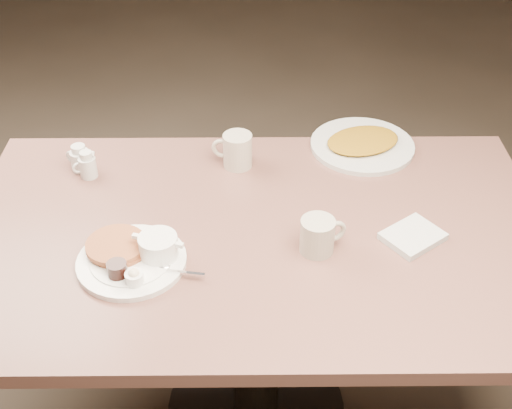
{
  "coord_description": "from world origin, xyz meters",
  "views": [
    {
      "loc": [
        -0.01,
        -1.31,
        1.84
      ],
      "look_at": [
        0.0,
        0.02,
        0.82
      ],
      "focal_mm": 47.12,
      "sensor_mm": 36.0,
      "label": 1
    }
  ],
  "objects_px": {
    "diner_table": "(256,280)",
    "creamer_left": "(87,165)",
    "main_plate": "(134,255)",
    "hash_plate": "(362,144)",
    "coffee_mug_far": "(237,150)",
    "creamer_right": "(80,159)",
    "coffee_mug_near": "(318,235)"
  },
  "relations": [
    {
      "from": "coffee_mug_far",
      "to": "creamer_left",
      "type": "xyz_separation_m",
      "value": [
        -0.42,
        -0.05,
        -0.01
      ]
    },
    {
      "from": "coffee_mug_near",
      "to": "creamer_left",
      "type": "xyz_separation_m",
      "value": [
        -0.62,
        0.32,
        -0.01
      ]
    },
    {
      "from": "main_plate",
      "to": "creamer_right",
      "type": "xyz_separation_m",
      "value": [
        -0.21,
        0.39,
        0.01
      ]
    },
    {
      "from": "main_plate",
      "to": "hash_plate",
      "type": "xyz_separation_m",
      "value": [
        0.61,
        0.5,
        -0.01
      ]
    },
    {
      "from": "coffee_mug_far",
      "to": "creamer_left",
      "type": "bearing_deg",
      "value": -172.82
    },
    {
      "from": "main_plate",
      "to": "coffee_mug_far",
      "type": "bearing_deg",
      "value": 60.06
    },
    {
      "from": "main_plate",
      "to": "coffee_mug_far",
      "type": "xyz_separation_m",
      "value": [
        0.24,
        0.41,
        0.03
      ]
    },
    {
      "from": "diner_table",
      "to": "hash_plate",
      "type": "distance_m",
      "value": 0.54
    },
    {
      "from": "coffee_mug_far",
      "to": "hash_plate",
      "type": "distance_m",
      "value": 0.39
    },
    {
      "from": "coffee_mug_far",
      "to": "creamer_right",
      "type": "relative_size",
      "value": 1.58
    },
    {
      "from": "main_plate",
      "to": "hash_plate",
      "type": "bearing_deg",
      "value": 39.41
    },
    {
      "from": "diner_table",
      "to": "coffee_mug_far",
      "type": "height_order",
      "value": "coffee_mug_far"
    },
    {
      "from": "creamer_left",
      "to": "hash_plate",
      "type": "relative_size",
      "value": 0.2
    },
    {
      "from": "creamer_left",
      "to": "main_plate",
      "type": "bearing_deg",
      "value": -63.68
    },
    {
      "from": "hash_plate",
      "to": "creamer_right",
      "type": "bearing_deg",
      "value": -172.39
    },
    {
      "from": "diner_table",
      "to": "coffee_mug_far",
      "type": "distance_m",
      "value": 0.38
    },
    {
      "from": "creamer_right",
      "to": "creamer_left",
      "type": "bearing_deg",
      "value": -50.18
    },
    {
      "from": "creamer_left",
      "to": "creamer_right",
      "type": "bearing_deg",
      "value": 129.82
    },
    {
      "from": "hash_plate",
      "to": "diner_table",
      "type": "bearing_deg",
      "value": -129.51
    },
    {
      "from": "diner_table",
      "to": "coffee_mug_near",
      "type": "relative_size",
      "value": 11.67
    },
    {
      "from": "hash_plate",
      "to": "coffee_mug_near",
      "type": "bearing_deg",
      "value": -110.39
    },
    {
      "from": "coffee_mug_near",
      "to": "hash_plate",
      "type": "bearing_deg",
      "value": 69.61
    },
    {
      "from": "coffee_mug_near",
      "to": "coffee_mug_far",
      "type": "bearing_deg",
      "value": 118.67
    },
    {
      "from": "creamer_right",
      "to": "hash_plate",
      "type": "height_order",
      "value": "creamer_right"
    },
    {
      "from": "coffee_mug_far",
      "to": "hash_plate",
      "type": "bearing_deg",
      "value": 13.54
    },
    {
      "from": "diner_table",
      "to": "creamer_left",
      "type": "distance_m",
      "value": 0.57
    },
    {
      "from": "creamer_right",
      "to": "hash_plate",
      "type": "xyz_separation_m",
      "value": [
        0.82,
        0.11,
        -0.02
      ]
    },
    {
      "from": "coffee_mug_far",
      "to": "creamer_left",
      "type": "relative_size",
      "value": 1.58
    },
    {
      "from": "creamer_left",
      "to": "creamer_right",
      "type": "height_order",
      "value": "same"
    },
    {
      "from": "creamer_right",
      "to": "main_plate",
      "type": "bearing_deg",
      "value": -62.38
    },
    {
      "from": "main_plate",
      "to": "coffee_mug_far",
      "type": "distance_m",
      "value": 0.48
    },
    {
      "from": "main_plate",
      "to": "creamer_right",
      "type": "height_order",
      "value": "creamer_right"
    }
  ]
}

